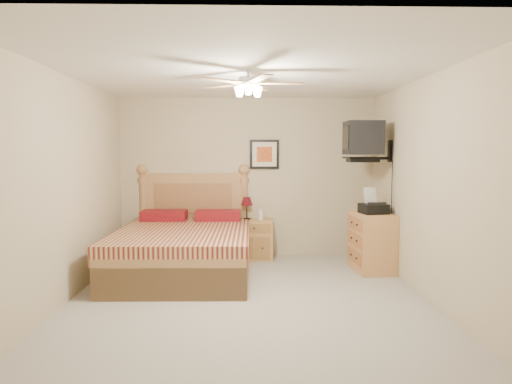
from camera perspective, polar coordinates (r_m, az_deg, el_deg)
floor at (r=5.23m, az=-0.94°, el=-13.42°), size 4.50×4.50×0.00m
ceiling at (r=5.04m, az=-0.98°, el=14.67°), size 4.00×4.50×0.04m
wall_back at (r=7.23m, az=-1.10°, el=1.80°), size 4.00×0.04×2.50m
wall_front at (r=2.75m, az=-0.59°, el=-3.45°), size 4.00×0.04×2.50m
wall_left at (r=5.36m, az=-22.89°, el=0.28°), size 0.04×4.50×2.50m
wall_right at (r=5.38m, az=20.85°, el=0.37°), size 0.04×4.50×2.50m
bed at (r=6.21m, az=-9.09°, el=-3.56°), size 1.76×2.30×1.47m
nightstand at (r=7.10m, az=-0.16°, el=-5.94°), size 0.59×0.46×0.61m
table_lamp at (r=7.10m, az=-1.15°, el=-2.03°), size 0.21×0.21×0.35m
lotion_bottle at (r=7.00m, az=0.61°, el=-2.71°), size 0.10×0.10×0.21m
framed_picture at (r=7.20m, az=1.05°, el=4.73°), size 0.46×0.04×0.46m
dresser at (r=6.57m, az=14.31°, el=-6.09°), size 0.53×0.72×0.82m
fax_machine at (r=6.44m, az=14.49°, el=-1.06°), size 0.39×0.41×0.35m
magazine_lower at (r=6.67m, az=13.32°, el=-2.25°), size 0.20×0.26×0.02m
magazine_upper at (r=6.69m, az=13.28°, el=-2.04°), size 0.26×0.31×0.02m
wall_tv at (r=6.56m, az=14.51°, el=6.21°), size 0.56×0.46×0.58m
ceiling_fan at (r=4.82m, az=-0.96°, el=13.43°), size 1.14×1.14×0.28m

